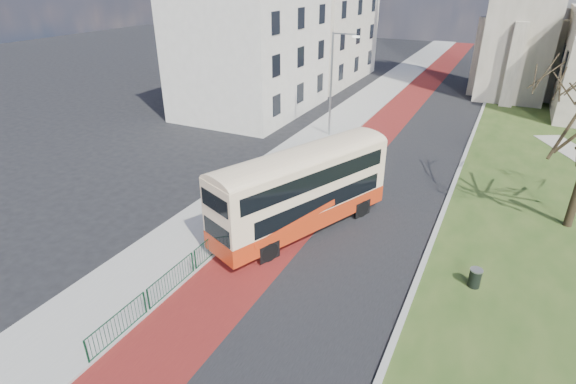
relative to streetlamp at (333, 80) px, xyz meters
The scene contains 12 objects.
ground 19.08m from the streetlamp, 76.42° to the right, with size 160.00×160.00×0.00m, color black.
road_carriageway 7.70m from the streetlamp, 18.88° to the left, with size 9.00×120.00×0.01m, color black.
bus_lane 5.91m from the streetlamp, 32.43° to the left, with size 3.40×120.00×0.01m, color #591414.
pavement_west 5.00m from the streetlamp, 108.07° to the left, with size 4.00×120.00×0.12m, color gray.
kerb_west 5.13m from the streetlamp, 56.03° to the left, with size 0.25×120.00×0.13m, color #999993.
kerb_east 12.07m from the streetlamp, 20.95° to the left, with size 0.25×80.00×0.13m, color #999993.
pedestrian_railing 14.64m from the streetlamp, 84.30° to the right, with size 0.07×24.00×1.12m.
street_block_near 10.62m from the streetlamp, 157.49° to the left, with size 10.30×14.30×13.00m.
street_block_far 22.24m from the streetlamp, 115.76° to the left, with size 10.30×16.30×11.50m.
streetlamp is the anchor object (origin of this frame).
bus 15.31m from the streetlamp, 74.21° to the right, with size 6.12×10.26×4.24m.
litter_bin 20.58m from the streetlamp, 51.04° to the right, with size 0.61×0.61×0.86m.
Camera 1 is at (8.08, -15.01, 12.07)m, focal length 28.00 mm.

